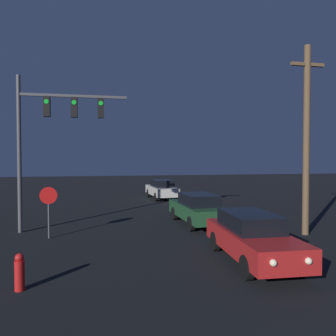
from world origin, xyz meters
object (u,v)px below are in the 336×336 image
Objects in this scene: traffic_signal_mast at (50,126)px; fire_hydrant at (20,272)px; car_mid at (197,208)px; stop_sign at (49,203)px; utility_pole at (306,137)px; car_far at (162,189)px; car_near at (252,237)px.

fire_hydrant is at bearing -87.90° from traffic_signal_mast.
car_mid is 6.98m from stop_sign.
utility_pole is (10.73, -1.43, 2.71)m from stop_sign.
car_far is 0.59× the size of utility_pole.
stop_sign is (0.11, -1.39, -3.24)m from traffic_signal_mast.
traffic_signal_mast is 11.22m from utility_pole.
car_far is at bearing 86.73° from car_mid.
stop_sign is at bearing -170.23° from car_mid.
car_near is at bearing -94.11° from car_far.
car_mid is 0.68× the size of traffic_signal_mast.
car_near and car_far have the same top height.
traffic_signal_mast is 3.53m from stop_sign.
utility_pole is (3.90, -13.34, 3.39)m from car_far.
car_far is 0.69× the size of traffic_signal_mast.
traffic_signal_mast reaches higher than car_far.
utility_pole reaches higher than fire_hydrant.
stop_sign reaches higher than fire_hydrant.
utility_pole is at bearing -7.61° from stop_sign.
traffic_signal_mast is 3.28× the size of stop_sign.
fire_hydrant is at bearing -159.48° from utility_pole.
utility_pole reaches higher than car_far.
utility_pole is at bearing -140.43° from car_near.
utility_pole is at bearing -14.59° from traffic_signal_mast.
car_near is 9.85m from traffic_signal_mast.
car_far reaches higher than fire_hydrant.
car_far is at bearing 60.16° from stop_sign.
traffic_signal_mast is at bearing 92.10° from fire_hydrant.
stop_sign is 5.50m from fire_hydrant.
car_near is at bearing 8.38° from fire_hydrant.
utility_pole is 11.91m from fire_hydrant.
car_mid is 1.00× the size of car_far.
traffic_signal_mast is 8.02m from fire_hydrant.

